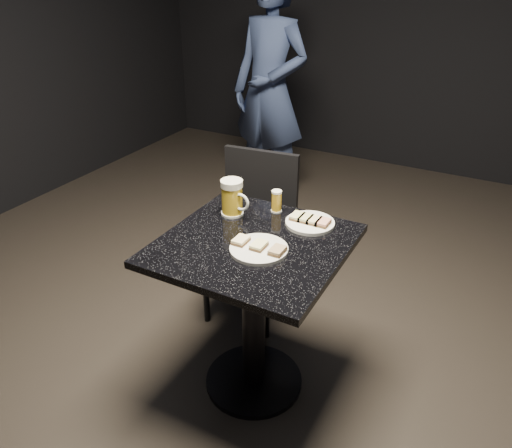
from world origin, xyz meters
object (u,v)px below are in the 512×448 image
object	(u,v)px
plate_large	(259,249)
beer_tumbler	(277,201)
table	(254,292)
chair	(253,225)
patron	(270,91)
beer_mug	(232,198)
plate_small	(310,223)

from	to	relation	value
plate_large	beer_tumbler	distance (m)	0.34
table	chair	size ratio (longest dim) A/B	0.86
plate_large	table	bearing A→B (deg)	135.56
patron	beer_tumbler	xyz separation A→B (m)	(0.82, -1.54, -0.05)
table	beer_mug	size ratio (longest dim) A/B	4.75
plate_large	patron	distance (m)	2.07
plate_small	table	distance (m)	0.37
patron	chair	size ratio (longest dim) A/B	1.96
chair	patron	bearing A→B (deg)	113.64
plate_small	table	size ratio (longest dim) A/B	0.27
plate_small	beer_tumbler	size ratio (longest dim) A/B	2.09
plate_small	patron	bearing A→B (deg)	122.18
plate_large	plate_small	xyz separation A→B (m)	(0.09, 0.29, 0.00)
plate_small	patron	xyz separation A→B (m)	(-0.99, 1.58, 0.09)
plate_small	beer_mug	world-z (taller)	beer_mug
beer_mug	chair	world-z (taller)	beer_mug
plate_large	chair	distance (m)	0.71
patron	beer_mug	bearing A→B (deg)	-59.20
table	beer_mug	distance (m)	0.41
chair	beer_tumbler	bearing A→B (deg)	-44.15
beer_mug	plate_large	bearing A→B (deg)	-41.38
table	beer_tumbler	world-z (taller)	beer_tumbler
plate_small	chair	xyz separation A→B (m)	(-0.43, 0.29, -0.26)
beer_mug	beer_tumbler	bearing A→B (deg)	37.09
plate_large	patron	size ratio (longest dim) A/B	0.13
beer_mug	beer_tumbler	xyz separation A→B (m)	(0.15, 0.12, -0.03)
plate_large	chair	xyz separation A→B (m)	(-0.34, 0.57, -0.26)
plate_small	table	xyz separation A→B (m)	(-0.14, -0.24, -0.25)
table	patron	bearing A→B (deg)	115.24
plate_small	beer_mug	distance (m)	0.34
beer_tumbler	patron	bearing A→B (deg)	118.00
plate_large	beer_mug	world-z (taller)	beer_mug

